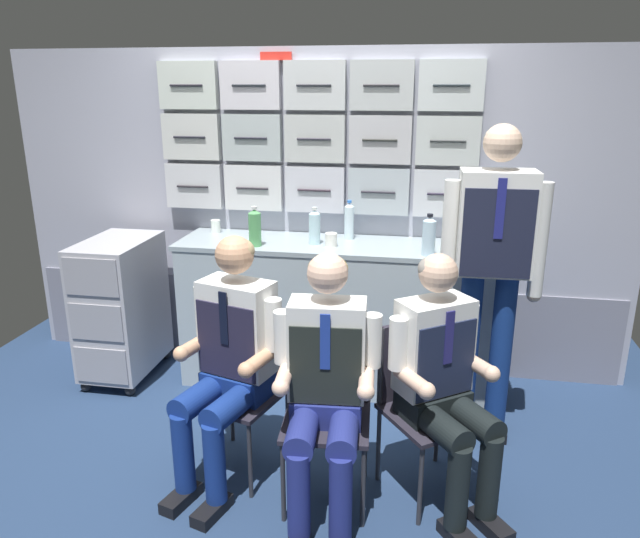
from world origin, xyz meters
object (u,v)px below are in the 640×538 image
snack_banana (454,246)px  crew_member_by_counter (444,376)px  crew_member_standing (492,256)px  service_trolley (121,305)px  folding_chair_left (248,372)px  crew_member_right (325,380)px  water_bottle_tall (315,227)px  crew_member_left (229,353)px  folding_chair_by_counter (421,390)px  coffee_cup_spare (487,249)px  folding_chair_right (328,394)px

snack_banana → crew_member_by_counter: bearing=-93.2°
crew_member_standing → snack_banana: (-0.18, 0.44, -0.07)m
service_trolley → folding_chair_left: bearing=-34.8°
folding_chair_left → crew_member_right: (0.46, -0.32, 0.16)m
water_bottle_tall → crew_member_left: bearing=-102.0°
crew_member_left → folding_chair_by_counter: bearing=7.3°
folding_chair_by_counter → crew_member_standing: 0.83m
crew_member_by_counter → crew_member_standing: bearing=69.8°
water_bottle_tall → coffee_cup_spare: water_bottle_tall is taller
coffee_cup_spare → folding_chair_right: bearing=-128.1°
folding_chair_right → crew_member_standing: size_ratio=0.48×
folding_chair_right → folding_chair_by_counter: 0.45m
snack_banana → water_bottle_tall: bearing=-178.0°
crew_member_right → water_bottle_tall: size_ratio=5.24×
service_trolley → folding_chair_right: service_trolley is taller
crew_member_right → water_bottle_tall: crew_member_right is taller
folding_chair_right → crew_member_by_counter: (0.53, -0.01, 0.15)m
service_trolley → crew_member_standing: size_ratio=0.55×
crew_member_standing → folding_chair_right: bearing=-139.8°
coffee_cup_spare → service_trolley: bearing=-178.7°
folding_chair_by_counter → water_bottle_tall: size_ratio=3.54×
folding_chair_by_counter → crew_member_standing: crew_member_standing is taller
crew_member_right → crew_member_by_counter: bearing=16.4°
service_trolley → coffee_cup_spare: bearing=1.3°
folding_chair_left → folding_chair_right: same height
crew_member_right → snack_banana: bearing=65.2°
crew_member_left → coffee_cup_spare: bearing=37.8°
snack_banana → crew_member_right: bearing=-114.8°
service_trolley → snack_banana: (2.15, 0.16, 0.47)m
water_bottle_tall → snack_banana: water_bottle_tall is taller
water_bottle_tall → folding_chair_right: bearing=-75.9°
folding_chair_right → crew_member_right: 0.23m
folding_chair_left → water_bottle_tall: size_ratio=3.54×
service_trolley → crew_member_standing: (2.33, -0.28, 0.54)m
crew_member_left → water_bottle_tall: bearing=78.0°
service_trolley → crew_member_by_counter: bearing=-24.2°
service_trolley → crew_member_left: bearing=-41.0°
folding_chair_right → crew_member_by_counter: 0.55m
snack_banana → coffee_cup_spare: bearing=-29.5°
folding_chair_by_counter → crew_member_standing: bearing=57.4°
service_trolley → folding_chair_by_counter: bearing=-22.1°
crew_member_left → crew_member_by_counter: 1.02m
crew_member_left → folding_chair_right: bearing=-0.6°
crew_member_right → water_bottle_tall: (-0.28, 1.22, 0.40)m
crew_member_right → coffee_cup_spare: (0.76, 1.15, 0.33)m
folding_chair_by_counter → folding_chair_right: bearing=-164.2°
crew_member_standing → coffee_cup_spare: bearing=89.5°
crew_member_right → crew_member_by_counter: 0.54m
service_trolley → water_bottle_tall: size_ratio=4.08×
crew_member_standing → folding_chair_left: bearing=-157.9°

